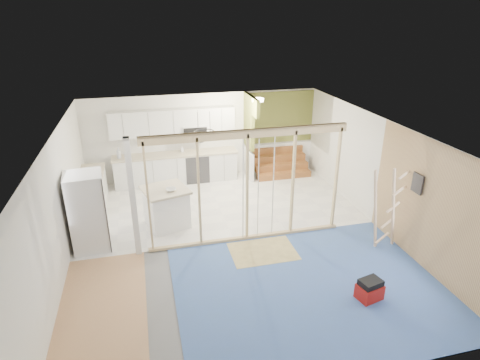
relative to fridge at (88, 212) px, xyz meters
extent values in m
cube|color=slate|center=(3.06, -0.50, -0.87)|extent=(7.00, 8.00, 0.01)
cube|color=silver|center=(3.06, -0.50, 1.73)|extent=(7.00, 8.00, 0.01)
cube|color=silver|center=(3.06, 3.50, 0.43)|extent=(7.00, 0.01, 2.60)
cube|color=silver|center=(3.06, -4.50, 0.43)|extent=(7.00, 0.01, 2.60)
cube|color=silver|center=(-0.44, -0.50, 0.43)|extent=(0.01, 8.00, 2.60)
cube|color=silver|center=(6.56, -0.50, 0.43)|extent=(0.01, 8.00, 2.60)
cube|color=silver|center=(3.06, 1.50, -0.86)|extent=(7.00, 4.00, 0.02)
cube|color=#3E5D98|center=(4.06, -2.50, -0.86)|extent=(5.00, 4.00, 0.02)
cube|color=tan|center=(0.31, -2.50, -0.86)|extent=(1.50, 4.00, 0.02)
cube|color=tan|center=(3.56, -1.10, -0.85)|extent=(1.40, 1.00, 0.01)
cube|color=#CBBB7C|center=(3.36, -0.50, 1.63)|extent=(4.40, 0.09, 0.18)
cube|color=#CBBB7C|center=(3.36, -0.50, -0.82)|extent=(4.40, 0.09, 0.06)
cube|color=silver|center=(0.96, -0.50, 0.43)|extent=(0.12, 0.14, 2.60)
cube|color=#CBBB7C|center=(1.26, -0.50, 0.43)|extent=(0.04, 0.09, 2.40)
cube|color=#CBBB7C|center=(2.31, -0.50, 0.43)|extent=(0.04, 0.09, 2.40)
cube|color=#CBBB7C|center=(3.36, -0.50, 0.43)|extent=(0.05, 0.09, 2.40)
cube|color=#CBBB7C|center=(4.41, -0.50, 0.43)|extent=(0.04, 0.09, 2.40)
cube|color=#CBBB7C|center=(5.46, -0.50, 0.43)|extent=(0.04, 0.09, 2.40)
cylinder|color=silver|center=(3.26, -0.53, 0.35)|extent=(0.02, 0.02, 2.35)
cylinder|color=silver|center=(3.96, -0.48, 0.35)|extent=(0.02, 0.02, 2.35)
cylinder|color=silver|center=(3.61, -0.50, 0.35)|extent=(0.02, 0.02, 2.35)
cube|color=silver|center=(2.16, 3.20, -0.43)|extent=(3.60, 0.60, 0.88)
cube|color=#B8AC90|center=(2.16, 3.20, 0.03)|extent=(3.66, 0.64, 0.05)
cube|color=silver|center=(-0.14, 2.10, -0.43)|extent=(0.60, 1.60, 0.88)
cube|color=#B8AC90|center=(-0.14, 2.10, 0.03)|extent=(0.64, 1.64, 0.05)
cube|color=silver|center=(2.16, 3.32, 0.98)|extent=(3.60, 0.34, 0.75)
cube|color=silver|center=(2.76, 3.28, 0.68)|extent=(0.72, 0.38, 0.36)
cube|color=black|center=(2.76, 3.09, 0.68)|extent=(0.68, 0.02, 0.30)
cube|color=olive|center=(4.36, 3.05, 0.93)|extent=(0.10, 0.90, 1.60)
cube|color=white|center=(4.36, 3.05, -0.42)|extent=(0.10, 0.90, 0.90)
cube|color=olive|center=(4.36, 2.35, 1.48)|extent=(0.10, 0.50, 0.50)
cube|color=olive|center=(5.46, 3.47, 0.88)|extent=(2.20, 0.04, 1.60)
cube|color=white|center=(5.46, 3.47, -0.42)|extent=(2.20, 0.04, 0.90)
cube|color=brown|center=(5.41, 2.70, -0.77)|extent=(1.70, 0.26, 0.20)
cube|color=brown|center=(5.41, 2.96, -0.57)|extent=(1.70, 0.26, 0.20)
cube|color=brown|center=(5.41, 3.22, -0.37)|extent=(1.70, 0.26, 0.20)
cube|color=brown|center=(5.41, 3.48, -0.17)|extent=(1.70, 0.26, 0.20)
torus|color=black|center=(2.76, 1.40, 1.18)|extent=(0.52, 0.52, 0.02)
cylinder|color=black|center=(2.61, 1.40, 1.43)|extent=(0.01, 0.01, 0.50)
cylinder|color=black|center=(2.91, 1.40, 1.43)|extent=(0.01, 0.01, 0.50)
cylinder|color=#333337|center=(2.66, 1.30, 1.03)|extent=(0.14, 0.14, 0.14)
cylinder|color=#333337|center=(2.88, 1.50, 1.05)|extent=(0.12, 0.12, 0.12)
cube|color=tan|center=(6.54, -2.50, 0.43)|extent=(0.02, 4.00, 2.60)
cube|color=#333337|center=(6.49, -1.90, 0.78)|extent=(0.04, 0.30, 0.40)
cylinder|color=#FFEABF|center=(4.46, 2.50, 1.67)|extent=(0.32, 0.32, 0.08)
cube|color=silver|center=(-0.01, 0.00, 0.00)|extent=(0.82, 0.80, 1.74)
cube|color=#333337|center=(0.36, 0.00, 0.00)|extent=(0.09, 0.70, 1.71)
cube|color=white|center=(1.66, 0.60, -0.43)|extent=(1.08, 1.08, 0.89)
cube|color=#B8AC90|center=(1.66, 0.60, 0.07)|extent=(1.21, 1.21, 0.05)
imported|color=silver|center=(1.79, 0.46, 0.12)|extent=(0.24, 0.24, 0.06)
imported|color=#ABB0BF|center=(0.56, 3.15, 0.22)|extent=(0.13, 0.13, 0.33)
imported|color=silver|center=(2.37, 3.30, 0.14)|extent=(0.10, 0.10, 0.17)
cube|color=#A2150E|center=(4.97, -3.02, -0.72)|extent=(0.49, 0.41, 0.30)
cube|color=black|center=(4.97, -3.02, -0.52)|extent=(0.44, 0.36, 0.11)
cube|color=#D6AC83|center=(5.85, -1.58, 0.10)|extent=(0.43, 0.23, 1.91)
cube|color=#D6AC83|center=(6.27, -1.58, 0.10)|extent=(0.43, 0.23, 1.91)
cube|color=#D6AC83|center=(6.11, -1.58, -0.61)|extent=(0.44, 0.23, 0.13)
cube|color=#D6AC83|center=(6.19, -1.58, -0.24)|extent=(0.44, 0.23, 0.13)
cube|color=#D6AC83|center=(6.26, -1.58, 0.13)|extent=(0.44, 0.23, 0.13)
cube|color=#D6AC83|center=(6.34, -1.58, 0.49)|extent=(0.44, 0.23, 0.13)
cube|color=#D6AC83|center=(6.42, -1.58, 0.86)|extent=(0.44, 0.23, 0.13)
camera|label=1|loc=(1.29, -8.13, 3.94)|focal=30.00mm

